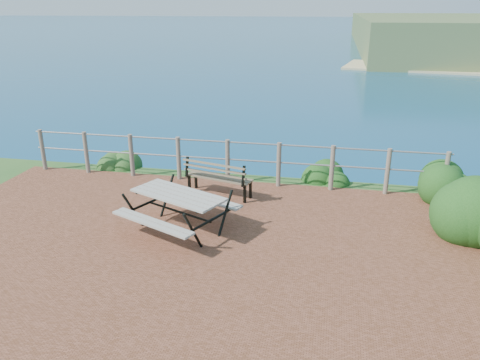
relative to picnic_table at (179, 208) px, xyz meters
name	(u,v)px	position (x,y,z in m)	size (l,w,h in m)	color
ground	(182,255)	(0.30, -0.80, -0.46)	(10.00, 7.00, 0.12)	brown
ocean	(334,16)	(0.30, 199.20, -0.46)	(1200.00, 1200.00, 0.00)	#167086
safety_railing	(228,159)	(0.30, 2.55, 0.12)	(9.40, 0.10, 1.00)	#6B5B4C
picnic_table	(179,208)	(0.00, 0.00, 0.00)	(1.82, 1.35, 0.71)	gray
park_bench	(219,172)	(0.29, 1.77, 0.08)	(1.48, 0.72, 0.81)	brown
shrub_right_edge	(451,201)	(5.06, 2.46, -0.46)	(0.98, 0.98, 1.41)	#1A4214
shrub_lip_west	(119,167)	(-2.64, 3.11, -0.46)	(0.81, 0.81, 0.57)	#1E4A1C
shrub_lip_east	(329,179)	(2.55, 3.29, -0.46)	(0.82, 0.82, 0.58)	#1A4214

